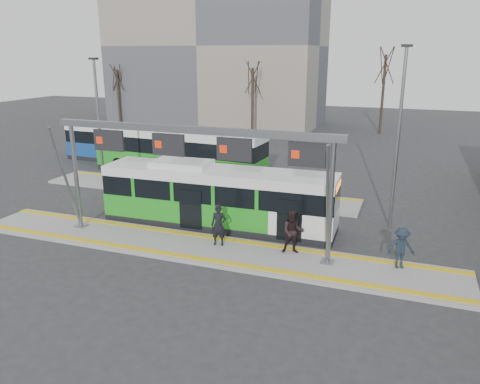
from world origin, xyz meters
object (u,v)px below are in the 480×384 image
Objects in this scene: passenger_a at (219,225)px; passenger_b at (293,232)px; gantry at (193,151)px; passenger_c at (401,248)px; hero_bus at (218,197)px.

passenger_b is at bearing -7.71° from passenger_a.
gantry reaches higher than passenger_a.
gantry is 7.10× the size of passenger_a.
passenger_c is (7.54, 0.32, -0.08)m from passenger_a.
hero_bus is 4.98m from passenger_b.
passenger_b is 1.14× the size of passenger_c.
passenger_c is at bearing 3.59° from gantry.
gantry is 1.12× the size of hero_bus.
passenger_a is (1.04, 0.22, -3.23)m from gantry.
passenger_c is (4.29, 0.06, -0.12)m from passenger_b.
passenger_a is 0.96× the size of passenger_b.
passenger_b is (4.29, 0.48, -3.20)m from gantry.
gantry reaches higher than passenger_b.
gantry is at bearing 169.89° from passenger_b.
gantry reaches higher than passenger_c.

